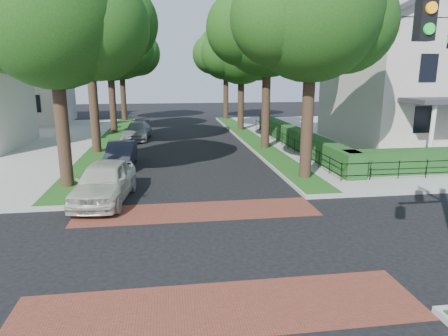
{
  "coord_description": "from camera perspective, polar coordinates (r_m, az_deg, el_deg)",
  "views": [
    {
      "loc": [
        -1.04,
        -10.95,
        5.03
      ],
      "look_at": [
        1.03,
        3.37,
        1.6
      ],
      "focal_mm": 32.0,
      "sensor_mm": 36.0,
      "label": 1
    }
  ],
  "objects": [
    {
      "name": "sidewalk_ne",
      "position": [
        36.65,
        26.06,
        4.21
      ],
      "size": [
        30.0,
        30.0,
        0.15
      ],
      "primitive_type": "cube",
      "color": "gray",
      "rests_on": "ground"
    },
    {
      "name": "tree_left_near",
      "position": [
        18.83,
        -22.86,
        19.18
      ],
      "size": [
        7.5,
        6.45,
        10.2
      ],
      "color": "black",
      "rests_on": "sidewalk_nw"
    },
    {
      "name": "crosswalk_near",
      "position": [
        9.29,
        -0.52,
        -19.39
      ],
      "size": [
        9.0,
        2.2,
        0.01
      ],
      "primitive_type": "cube",
      "color": "brown",
      "rests_on": "ground"
    },
    {
      "name": "house_victorian",
      "position": [
        32.66,
        27.24,
        13.65
      ],
      "size": [
        13.0,
        13.05,
        12.48
      ],
      "color": "#B6B0A3",
      "rests_on": "sidewalk_ne"
    },
    {
      "name": "fence_main_road",
      "position": [
        27.49,
        8.71,
        3.91
      ],
      "size": [
        0.06,
        18.0,
        0.9
      ],
      "primitive_type": null,
      "color": "black",
      "rests_on": "sidewalk_ne"
    },
    {
      "name": "crosswalk_far",
      "position": [
        15.05,
        -3.8,
        -6.19
      ],
      "size": [
        9.0,
        2.2,
        0.01
      ],
      "primitive_type": "cube",
      "color": "brown",
      "rests_on": "ground"
    },
    {
      "name": "parked_car_middle",
      "position": [
        22.86,
        -14.49,
        1.92
      ],
      "size": [
        1.54,
        4.11,
        1.34
      ],
      "primitive_type": "imported",
      "rotation": [
        0.0,
        0.0,
        -0.03
      ],
      "color": "#222533",
      "rests_on": "ground"
    },
    {
      "name": "parked_car_rear",
      "position": [
        31.97,
        -12.26,
        5.18
      ],
      "size": [
        2.21,
        4.7,
        1.33
      ],
      "primitive_type": "imported",
      "rotation": [
        0.0,
        0.0,
        -0.08
      ],
      "color": "gray",
      "rests_on": "ground"
    },
    {
      "name": "grass_strip_nw",
      "position": [
        30.75,
        -16.28,
        3.69
      ],
      "size": [
        1.6,
        29.8,
        0.02
      ],
      "primitive_type": "cube",
      "color": "#1A4A15",
      "rests_on": "sidewalk_nw"
    },
    {
      "name": "tree_right_mid",
      "position": [
        27.19,
        6.37,
        19.51
      ],
      "size": [
        8.25,
        7.09,
        11.22
      ],
      "color": "black",
      "rests_on": "sidewalk_ne"
    },
    {
      "name": "tree_right_near",
      "position": [
        19.53,
        12.58,
        20.68
      ],
      "size": [
        7.75,
        6.67,
        10.66
      ],
      "color": "black",
      "rests_on": "sidewalk_ne"
    },
    {
      "name": "house_left_far",
      "position": [
        45.31,
        -27.44,
        11.89
      ],
      "size": [
        10.0,
        9.0,
        10.14
      ],
      "color": "#B6B0A3",
      "rests_on": "sidewalk_nw"
    },
    {
      "name": "tree_right_back",
      "position": [
        44.73,
        0.36,
        16.2
      ],
      "size": [
        7.5,
        6.45,
        10.2
      ],
      "color": "black",
      "rests_on": "sidewalk_ne"
    },
    {
      "name": "tree_right_far",
      "position": [
        35.84,
        2.59,
        16.32
      ],
      "size": [
        7.25,
        6.23,
        9.74
      ],
      "color": "black",
      "rests_on": "sidewalk_ne"
    },
    {
      "name": "hedge_main_road",
      "position": [
        27.71,
        10.31,
        4.24
      ],
      "size": [
        1.0,
        18.0,
        1.2
      ],
      "primitive_type": "cube",
      "color": "#153E17",
      "rests_on": "sidewalk_ne"
    },
    {
      "name": "parked_car_front",
      "position": [
        16.69,
        -16.71,
        -1.85
      ],
      "size": [
        2.46,
        4.98,
        1.63
      ],
      "primitive_type": "imported",
      "rotation": [
        0.0,
        0.0,
        -0.11
      ],
      "color": "beige",
      "rests_on": "ground"
    },
    {
      "name": "tree_left_far",
      "position": [
        35.5,
        -15.9,
        16.22
      ],
      "size": [
        7.0,
        6.02,
        9.86
      ],
      "color": "black",
      "rests_on": "sidewalk_nw"
    },
    {
      "name": "tree_left_mid",
      "position": [
        26.76,
        -18.64,
        19.8
      ],
      "size": [
        8.0,
        6.88,
        11.48
      ],
      "color": "black",
      "rests_on": "sidewalk_nw"
    },
    {
      "name": "grass_strip_ne",
      "position": [
        31.11,
        3.86,
        4.3
      ],
      "size": [
        1.6,
        29.8,
        0.02
      ],
      "primitive_type": "cube",
      "color": "#1A4A15",
      "rests_on": "sidewalk_ne"
    },
    {
      "name": "ground",
      "position": [
        12.09,
        -2.59,
        -11.25
      ],
      "size": [
        120.0,
        120.0,
        0.0
      ],
      "primitive_type": "plane",
      "color": "black",
      "rests_on": "ground"
    },
    {
      "name": "tree_left_back",
      "position": [
        44.46,
        -14.38,
        16.01
      ],
      "size": [
        7.75,
        6.66,
        10.44
      ],
      "color": "black",
      "rests_on": "sidewalk_nw"
    }
  ]
}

